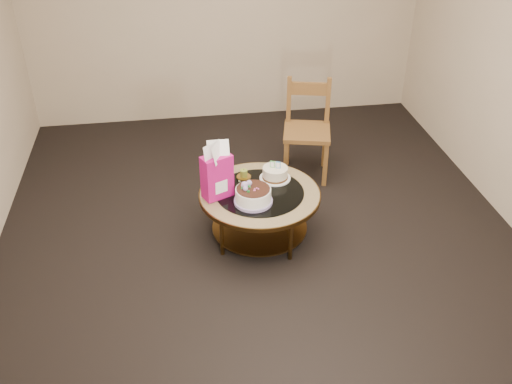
{
  "coord_description": "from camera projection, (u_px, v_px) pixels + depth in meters",
  "views": [
    {
      "loc": [
        -0.64,
        -3.93,
        3.05
      ],
      "look_at": [
        -0.03,
        0.02,
        0.45
      ],
      "focal_mm": 40.0,
      "sensor_mm": 36.0,
      "label": 1
    }
  ],
  "objects": [
    {
      "name": "gift_bag",
      "position": [
        217.0,
        171.0,
        4.57
      ],
      "size": [
        0.27,
        0.24,
        0.48
      ],
      "rotation": [
        0.0,
        0.0,
        0.43
      ],
      "color": "#C01277",
      "rests_on": "coffee_table"
    },
    {
      "name": "dining_chair",
      "position": [
        307.0,
        129.0,
        5.63
      ],
      "size": [
        0.54,
        0.54,
        0.98
      ],
      "rotation": [
        0.0,
        0.0,
        -0.24
      ],
      "color": "brown",
      "rests_on": "ground"
    },
    {
      "name": "room_walls",
      "position": [
        260.0,
        67.0,
        4.16
      ],
      "size": [
        4.52,
        5.02,
        2.61
      ],
      "color": "#C1AE92",
      "rests_on": "ground"
    },
    {
      "name": "coffee_table",
      "position": [
        260.0,
        200.0,
        4.79
      ],
      "size": [
        1.02,
        1.02,
        0.46
      ],
      "color": "brown",
      "rests_on": "ground"
    },
    {
      "name": "cream_cake",
      "position": [
        275.0,
        173.0,
        4.89
      ],
      "size": [
        0.27,
        0.27,
        0.17
      ],
      "rotation": [
        0.0,
        0.0,
        -0.38
      ],
      "color": "white",
      "rests_on": "coffee_table"
    },
    {
      "name": "ground",
      "position": [
        260.0,
        236.0,
        5.0
      ],
      "size": [
        5.0,
        5.0,
        0.0
      ],
      "primitive_type": "plane",
      "color": "black",
      "rests_on": "ground"
    },
    {
      "name": "pillar_candle",
      "position": [
        244.0,
        175.0,
        4.91
      ],
      "size": [
        0.12,
        0.12,
        0.09
      ],
      "rotation": [
        0.0,
        0.0,
        0.01
      ],
      "color": "#D4B457",
      "rests_on": "coffee_table"
    },
    {
      "name": "decorated_cake",
      "position": [
        253.0,
        196.0,
        4.58
      ],
      "size": [
        0.31,
        0.31,
        0.18
      ],
      "rotation": [
        0.0,
        0.0,
        0.14
      ],
      "color": "#9C86BE",
      "rests_on": "coffee_table"
    }
  ]
}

